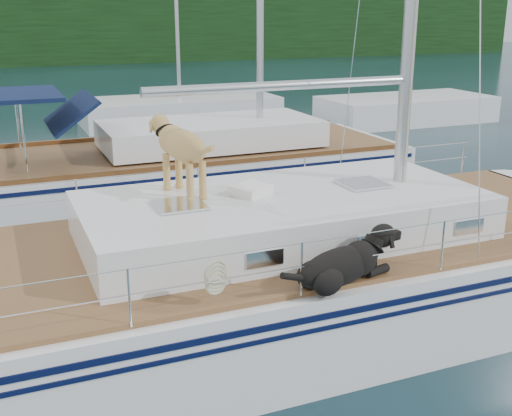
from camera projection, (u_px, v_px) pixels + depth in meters
name	position (u px, v px, depth m)	size (l,w,h in m)	color
ground	(227.00, 330.00, 8.59)	(120.00, 120.00, 0.00)	black
tree_line	(17.00, 24.00, 47.34)	(90.00, 3.00, 6.00)	black
shore_bank	(19.00, 56.00, 49.11)	(92.00, 1.00, 1.20)	#595147
main_sailboat	(233.00, 283.00, 8.41)	(12.00, 3.97, 14.01)	white
neighbor_sailboat	(165.00, 173.00, 14.22)	(11.00, 3.50, 13.30)	white
bg_boat_center	(180.00, 111.00, 24.02)	(7.20, 3.00, 11.65)	white
bg_boat_east	(406.00, 109.00, 24.31)	(6.40, 3.00, 11.65)	white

